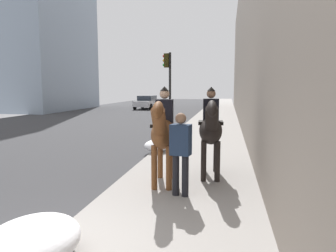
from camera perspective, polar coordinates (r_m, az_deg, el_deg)
glass_office_tower at (r=37.58m, az=-24.25°, el=20.11°), size 12.00×10.00×22.41m
mounted_horse_near at (r=6.99m, az=-0.78°, el=-1.06°), size 2.15×0.66×2.23m
mounted_horse_far at (r=7.66m, az=7.81°, el=-0.47°), size 2.15×0.67×2.22m
pedestrian_greeting at (r=6.29m, az=2.32°, el=-4.18°), size 0.32×0.44×1.70m
car_near_lane at (r=34.30m, az=-3.92°, el=4.41°), size 4.30×2.14×1.44m
traffic_light_near_curb at (r=16.11m, az=0.06°, el=8.48°), size 0.20×0.44×4.09m
snow_pile_near at (r=4.50m, az=-24.08°, el=-19.03°), size 1.53×1.18×0.53m
snow_pile_far at (r=10.91m, az=-2.03°, el=-3.56°), size 1.13×0.87×0.39m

